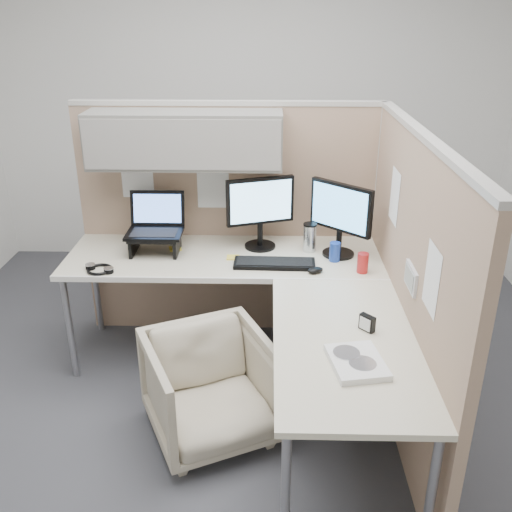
{
  "coord_description": "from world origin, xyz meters",
  "views": [
    {
      "loc": [
        0.17,
        -2.76,
        2.17
      ],
      "look_at": [
        0.1,
        0.25,
        0.85
      ],
      "focal_mm": 40.0,
      "sensor_mm": 36.0,
      "label": 1
    }
  ],
  "objects_px": {
    "desk": "(260,291)",
    "monitor_left": "(260,207)",
    "office_chair": "(210,384)",
    "keyboard": "(274,263)"
  },
  "relations": [
    {
      "from": "monitor_left",
      "to": "desk",
      "type": "bearing_deg",
      "value": -108.37
    },
    {
      "from": "desk",
      "to": "office_chair",
      "type": "height_order",
      "value": "desk"
    },
    {
      "from": "office_chair",
      "to": "keyboard",
      "type": "xyz_separation_m",
      "value": [
        0.34,
        0.64,
        0.42
      ]
    },
    {
      "from": "desk",
      "to": "keyboard",
      "type": "relative_size",
      "value": 4.07
    },
    {
      "from": "desk",
      "to": "monitor_left",
      "type": "relative_size",
      "value": 4.29
    },
    {
      "from": "monitor_left",
      "to": "keyboard",
      "type": "height_order",
      "value": "monitor_left"
    },
    {
      "from": "office_chair",
      "to": "keyboard",
      "type": "relative_size",
      "value": 1.32
    },
    {
      "from": "desk",
      "to": "monitor_left",
      "type": "xyz_separation_m",
      "value": [
        -0.01,
        0.54,
        0.32
      ]
    },
    {
      "from": "keyboard",
      "to": "office_chair",
      "type": "bearing_deg",
      "value": -116.23
    },
    {
      "from": "monitor_left",
      "to": "keyboard",
      "type": "relative_size",
      "value": 0.95
    }
  ]
}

